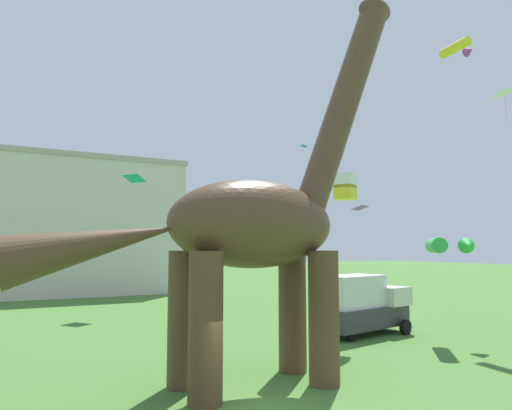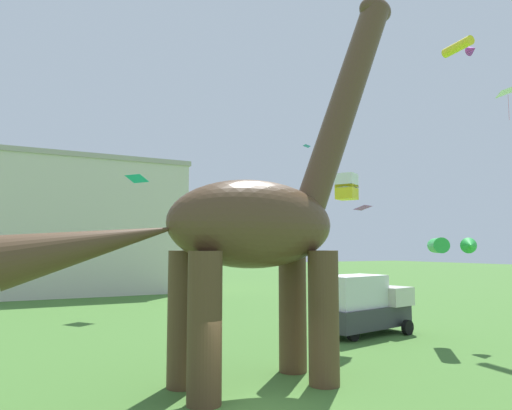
# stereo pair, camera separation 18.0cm
# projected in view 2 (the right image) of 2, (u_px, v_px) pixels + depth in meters

# --- Properties ---
(dinosaur_sculpture) EXTENTS (14.57, 3.09, 15.23)m
(dinosaur_sculpture) POSITION_uv_depth(u_px,v_px,m) (252.00, 224.00, 16.41)
(dinosaur_sculpture) COLOR #513823
(dinosaur_sculpture) RESTS_ON ground_plane
(parked_box_truck) EXTENTS (5.91, 3.18, 3.20)m
(parked_box_truck) POSITION_uv_depth(u_px,v_px,m) (363.00, 304.00, 25.45)
(parked_box_truck) COLOR #38383D
(parked_box_truck) RESTS_ON ground_plane
(person_far_spectator) EXTENTS (0.55, 0.24, 1.47)m
(person_far_spectator) POSITION_uv_depth(u_px,v_px,m) (396.00, 309.00, 29.07)
(person_far_spectator) COLOR #6B6056
(person_far_spectator) RESTS_ON ground_plane
(person_strolling_adult) EXTENTS (0.62, 0.27, 1.65)m
(person_strolling_adult) POSITION_uv_depth(u_px,v_px,m) (381.00, 303.00, 31.63)
(person_strolling_adult) COLOR #2D3347
(person_strolling_adult) RESTS_ON ground_plane
(kite_apex) EXTENTS (1.72, 1.50, 0.33)m
(kite_apex) POSITION_uv_depth(u_px,v_px,m) (363.00, 208.00, 38.70)
(kite_apex) COLOR purple
(kite_far_right) EXTENTS (0.72, 0.87, 0.19)m
(kite_far_right) POSITION_uv_depth(u_px,v_px,m) (307.00, 146.00, 44.86)
(kite_far_right) COLOR #287AE5
(kite_near_high) EXTENTS (1.31, 1.31, 1.38)m
(kite_near_high) POSITION_uv_depth(u_px,v_px,m) (347.00, 187.00, 24.96)
(kite_near_high) COLOR white
(kite_high_right) EXTENTS (1.72, 1.84, 0.47)m
(kite_high_right) POSITION_uv_depth(u_px,v_px,m) (137.00, 179.00, 35.54)
(kite_high_right) COLOR #19B2B7
(kite_high_left) EXTENTS (1.96, 2.23, 0.64)m
(kite_high_left) POSITION_uv_depth(u_px,v_px,m) (461.00, 47.00, 29.90)
(kite_high_left) COLOR yellow
(kite_drifting) EXTENTS (2.82, 2.77, 0.80)m
(kite_drifting) POSITION_uv_depth(u_px,v_px,m) (445.00, 245.00, 23.74)
(kite_drifting) COLOR green
(kite_far_left) EXTENTS (1.71, 1.74, 1.81)m
(kite_far_left) POSITION_uv_depth(u_px,v_px,m) (508.00, 91.00, 25.88)
(kite_far_left) COLOR white
(background_building_block) EXTENTS (21.30, 13.09, 13.84)m
(background_building_block) POSITION_uv_depth(u_px,v_px,m) (75.00, 227.00, 50.25)
(background_building_block) COLOR beige
(background_building_block) RESTS_ON ground_plane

